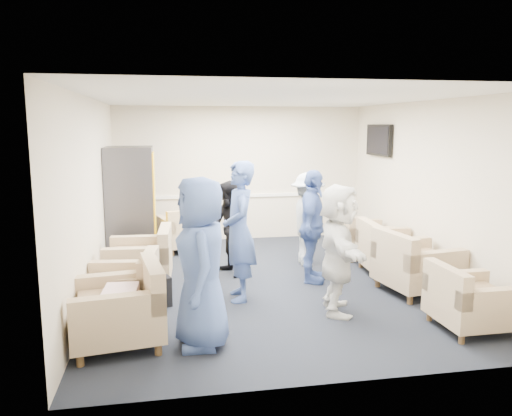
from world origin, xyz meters
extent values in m
plane|color=black|center=(0.00, 0.00, 0.00)|extent=(6.00, 6.00, 0.00)
plane|color=silver|center=(0.00, 0.00, 2.70)|extent=(6.00, 6.00, 0.00)
cube|color=beige|center=(0.00, 3.00, 1.35)|extent=(5.00, 0.02, 2.70)
cube|color=beige|center=(0.00, -3.00, 1.35)|extent=(5.00, 0.02, 2.70)
cube|color=beige|center=(-2.50, 0.00, 1.35)|extent=(0.02, 6.00, 2.70)
cube|color=beige|center=(2.50, 0.00, 1.35)|extent=(0.02, 6.00, 2.70)
cube|color=white|center=(0.00, 2.98, 0.90)|extent=(4.98, 0.04, 0.06)
cube|color=black|center=(2.44, 1.80, 2.05)|extent=(0.07, 1.00, 0.58)
cube|color=black|center=(2.40, 1.80, 2.05)|extent=(0.01, 0.92, 0.50)
cube|color=#484850|center=(2.48, 1.80, 1.90)|extent=(0.04, 0.10, 0.25)
cube|color=tan|center=(-2.05, -1.81, 0.29)|extent=(1.06, 1.06, 0.31)
cube|color=#836748|center=(-2.05, -1.81, 0.49)|extent=(0.73, 0.69, 0.11)
cube|color=tan|center=(-1.66, -1.75, 0.66)|extent=(0.29, 0.94, 0.44)
cube|color=tan|center=(-2.08, -1.08, 0.26)|extent=(0.96, 0.96, 0.28)
cube|color=#836748|center=(-2.08, -1.08, 0.46)|extent=(0.66, 0.62, 0.10)
cube|color=tan|center=(-1.73, -1.12, 0.61)|extent=(0.24, 0.87, 0.41)
cube|color=tan|center=(-1.92, 0.18, 0.28)|extent=(0.97, 0.97, 0.30)
cube|color=#836748|center=(-1.92, 0.18, 0.48)|extent=(0.67, 0.63, 0.11)
cube|color=tan|center=(-1.53, 0.16, 0.64)|extent=(0.20, 0.92, 0.43)
cube|color=tan|center=(1.92, -2.10, 0.25)|extent=(0.82, 0.82, 0.27)
cube|color=#836748|center=(1.92, -2.10, 0.43)|extent=(0.57, 0.53, 0.10)
cube|color=tan|center=(1.58, -2.11, 0.57)|extent=(0.14, 0.81, 0.38)
cube|color=tan|center=(1.93, -0.78, 0.29)|extent=(1.07, 1.07, 0.31)
cube|color=#836748|center=(1.93, -0.78, 0.49)|extent=(0.74, 0.70, 0.11)
cube|color=tan|center=(1.55, -0.85, 0.66)|extent=(0.30, 0.95, 0.44)
cube|color=tan|center=(1.98, 0.14, 0.27)|extent=(0.95, 0.95, 0.29)
cube|color=#836748|center=(1.98, 0.14, 0.47)|extent=(0.66, 0.62, 0.11)
cube|color=tan|center=(1.61, 0.17, 0.63)|extent=(0.20, 0.90, 0.42)
cube|color=tan|center=(1.97, 1.17, 0.25)|extent=(0.89, 0.89, 0.27)
cube|color=#836748|center=(1.97, 1.17, 0.44)|extent=(0.62, 0.58, 0.10)
cube|color=tan|center=(1.62, 1.20, 0.59)|extent=(0.20, 0.84, 0.39)
cube|color=tan|center=(-1.18, 2.25, 0.27)|extent=(1.07, 1.07, 0.29)
cube|color=#836748|center=(-1.18, 2.25, 0.46)|extent=(0.70, 0.73, 0.10)
cube|color=tan|center=(-1.08, 1.90, 0.61)|extent=(0.87, 0.37, 0.41)
cube|color=#484850|center=(-2.10, 1.66, 0.98)|extent=(0.78, 0.93, 1.97)
cube|color=orange|center=(-1.70, 1.66, 1.08)|extent=(0.02, 0.79, 1.57)
cube|color=black|center=(-1.70, 1.66, 0.26)|extent=(0.02, 0.47, 0.12)
cube|color=black|center=(-1.61, -0.71, 0.19)|extent=(0.32, 0.27, 0.39)
sphere|color=black|center=(-1.61, -0.71, 0.37)|extent=(0.19, 0.19, 0.19)
cube|color=silver|center=(-2.00, -1.81, 0.56)|extent=(0.37, 0.48, 0.13)
imported|color=#445FA5|center=(-1.16, -1.97, 0.91)|extent=(0.60, 0.90, 1.81)
imported|color=#445FA5|center=(-0.55, -0.61, 0.93)|extent=(0.47, 0.70, 1.87)
imported|color=black|center=(-0.54, 0.48, 0.74)|extent=(0.80, 0.88, 1.48)
imported|color=silver|center=(0.81, 0.86, 0.78)|extent=(0.62, 1.03, 1.56)
imported|color=#445FA5|center=(0.62, -0.06, 0.84)|extent=(0.77, 1.07, 1.68)
imported|color=white|center=(0.58, -1.30, 0.81)|extent=(0.81, 1.57, 1.62)
camera|label=1|loc=(-1.49, -7.02, 2.32)|focal=35.00mm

